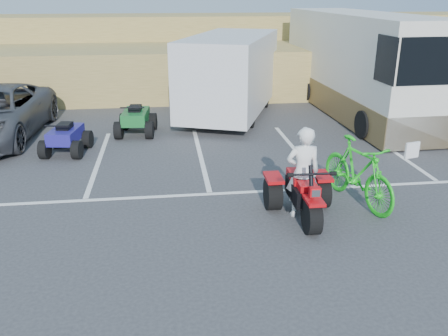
{
  "coord_description": "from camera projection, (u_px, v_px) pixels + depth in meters",
  "views": [
    {
      "loc": [
        -0.91,
        -7.17,
        4.22
      ],
      "look_at": [
        0.18,
        1.35,
        1.0
      ],
      "focal_mm": 38.0,
      "sensor_mm": 36.0,
      "label": 1
    }
  ],
  "objects": [
    {
      "name": "ground",
      "position": [
        224.0,
        249.0,
        8.25
      ],
      "size": [
        100.0,
        100.0,
        0.0
      ],
      "primitive_type": "plane",
      "color": "#353537",
      "rests_on": "ground"
    },
    {
      "name": "parking_stripes",
      "position": [
        237.0,
        166.0,
        12.13
      ],
      "size": [
        28.0,
        5.16,
        0.01
      ],
      "color": "white",
      "rests_on": "ground"
    },
    {
      "name": "grass_embankment",
      "position": [
        182.0,
        54.0,
        22.13
      ],
      "size": [
        40.0,
        8.5,
        3.1
      ],
      "color": "olive",
      "rests_on": "ground"
    },
    {
      "name": "red_trike_atv",
      "position": [
        302.0,
        218.0,
        9.37
      ],
      "size": [
        1.37,
        1.8,
        1.15
      ],
      "primitive_type": null,
      "rotation": [
        0.0,
        0.0,
        -0.02
      ],
      "color": "#BD0A10",
      "rests_on": "ground"
    },
    {
      "name": "rider",
      "position": [
        303.0,
        172.0,
        9.19
      ],
      "size": [
        0.68,
        0.45,
        1.83
      ],
      "primitive_type": "imported",
      "rotation": [
        0.0,
        0.0,
        3.12
      ],
      "color": "white",
      "rests_on": "ground"
    },
    {
      "name": "green_dirt_bike",
      "position": [
        358.0,
        172.0,
        9.81
      ],
      "size": [
        1.21,
        2.39,
        1.39
      ],
      "primitive_type": "imported",
      "rotation": [
        0.0,
        0.0,
        0.26
      ],
      "color": "#14BF19",
      "rests_on": "ground"
    },
    {
      "name": "cargo_trailer",
      "position": [
        231.0,
        73.0,
        16.62
      ],
      "size": [
        4.39,
        6.46,
        2.8
      ],
      "rotation": [
        0.0,
        0.0,
        -0.37
      ],
      "color": "silver",
      "rests_on": "ground"
    },
    {
      "name": "rv_motorhome",
      "position": [
        358.0,
        71.0,
        17.16
      ],
      "size": [
        2.72,
        9.68,
        3.45
      ],
      "rotation": [
        0.0,
        0.0,
        0.03
      ],
      "color": "silver",
      "rests_on": "ground"
    },
    {
      "name": "quad_atv_blue",
      "position": [
        68.0,
        153.0,
        13.14
      ],
      "size": [
        1.29,
        1.6,
        0.95
      ],
      "primitive_type": null,
      "rotation": [
        0.0,
        0.0,
        -0.15
      ],
      "color": "navy",
      "rests_on": "ground"
    },
    {
      "name": "quad_atv_green",
      "position": [
        137.0,
        134.0,
        14.87
      ],
      "size": [
        1.29,
        1.64,
        1.01
      ],
      "primitive_type": null,
      "rotation": [
        0.0,
        0.0,
        -0.09
      ],
      "color": "#166327",
      "rests_on": "ground"
    }
  ]
}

